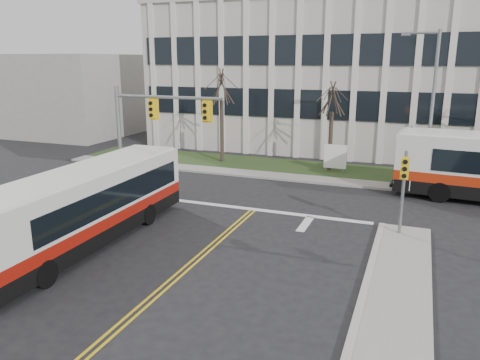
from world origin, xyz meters
name	(u,v)px	position (x,y,z in m)	size (l,w,h in m)	color
ground	(178,276)	(0.00, 0.00, 0.00)	(120.00, 120.00, 0.00)	black
sidewalk_cross	(368,185)	(5.00, 15.20, 0.07)	(44.00, 1.60, 0.14)	#9E9B93
building_lawn	(373,175)	(5.00, 18.00, 0.06)	(44.00, 5.00, 0.12)	#2A411C
office_building	(392,77)	(5.00, 30.00, 6.00)	(40.00, 16.00, 12.00)	#BBB4AC
building_annex	(75,95)	(-26.00, 26.00, 4.00)	(12.00, 12.00, 8.00)	#9E9B93
mast_arm_signal	(145,125)	(-5.62, 7.16, 4.26)	(6.11, 0.38, 6.20)	slate
signal_pole_near	(404,181)	(7.20, 6.90, 2.50)	(0.34, 0.39, 3.80)	slate
signal_pole_far	(410,147)	(7.20, 15.40, 2.50)	(0.34, 0.39, 3.80)	slate
streetlight	(430,101)	(8.03, 16.20, 5.19)	(2.15, 0.25, 9.20)	slate
directory_sign	(335,157)	(2.50, 17.50, 1.17)	(1.50, 0.12, 2.00)	slate
tree_left	(221,88)	(-6.00, 18.00, 5.51)	(1.80, 1.80, 7.70)	#42352B
tree_mid	(332,100)	(2.00, 18.20, 4.88)	(1.80, 1.80, 6.82)	#42352B
bus_main	(85,208)	(-5.00, 1.33, 1.57)	(2.55, 11.76, 3.14)	silver
newspaper_box_red	(25,218)	(-8.96, 1.89, 0.47)	(0.50, 0.45, 0.95)	#AF161F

